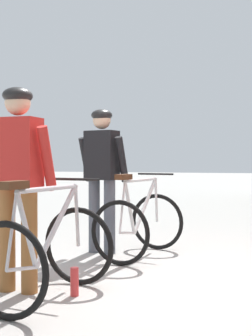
{
  "coord_description": "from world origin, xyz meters",
  "views": [
    {
      "loc": [
        1.06,
        -4.19,
        1.13
      ],
      "look_at": [
        -0.59,
        0.75,
        1.05
      ],
      "focal_mm": 49.05,
      "sensor_mm": 36.0,
      "label": 1
    }
  ],
  "objects_px": {
    "cyclist_near_in_red": "(18,170)",
    "bicycle_far_white": "(140,223)",
    "cyclist_far_in_dark": "(102,167)",
    "bicycle_near_silver": "(46,251)",
    "water_bottle_near_the_bikes": "(75,282)"
  },
  "relations": [
    {
      "from": "cyclist_near_in_red",
      "to": "bicycle_far_white",
      "type": "height_order",
      "value": "cyclist_near_in_red"
    },
    {
      "from": "cyclist_near_in_red",
      "to": "cyclist_far_in_dark",
      "type": "xyz_separation_m",
      "value": [
        0.07,
        1.8,
        0.0
      ]
    },
    {
      "from": "cyclist_far_in_dark",
      "to": "water_bottle_near_the_bikes",
      "type": "bearing_deg",
      "value": -75.85
    },
    {
      "from": "water_bottle_near_the_bikes",
      "to": "cyclist_far_in_dark",
      "type": "bearing_deg",
      "value": 104.15
    },
    {
      "from": "cyclist_far_in_dark",
      "to": "bicycle_far_white",
      "type": "bearing_deg",
      "value": -10.11
    },
    {
      "from": "cyclist_near_in_red",
      "to": "bicycle_near_silver",
      "type": "xyz_separation_m",
      "value": [
        0.35,
        -0.15,
        -0.65
      ]
    },
    {
      "from": "cyclist_far_in_dark",
      "to": "bicycle_far_white",
      "type": "xyz_separation_m",
      "value": [
        0.51,
        -0.09,
        -0.65
      ]
    },
    {
      "from": "cyclist_far_in_dark",
      "to": "water_bottle_near_the_bikes",
      "type": "relative_size",
      "value": 7.44
    },
    {
      "from": "cyclist_near_in_red",
      "to": "bicycle_near_silver",
      "type": "height_order",
      "value": "cyclist_near_in_red"
    },
    {
      "from": "bicycle_near_silver",
      "to": "water_bottle_near_the_bikes",
      "type": "height_order",
      "value": "bicycle_near_silver"
    },
    {
      "from": "cyclist_far_in_dark",
      "to": "water_bottle_near_the_bikes",
      "type": "height_order",
      "value": "cyclist_far_in_dark"
    },
    {
      "from": "bicycle_far_white",
      "to": "water_bottle_near_the_bikes",
      "type": "bearing_deg",
      "value": -92.39
    },
    {
      "from": "cyclist_far_in_dark",
      "to": "bicycle_far_white",
      "type": "distance_m",
      "value": 0.83
    },
    {
      "from": "cyclist_near_in_red",
      "to": "bicycle_far_white",
      "type": "xyz_separation_m",
      "value": [
        0.58,
        1.7,
        -0.65
      ]
    },
    {
      "from": "bicycle_near_silver",
      "to": "cyclist_near_in_red",
      "type": "bearing_deg",
      "value": 156.73
    }
  ]
}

